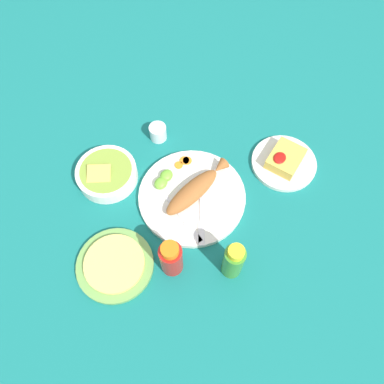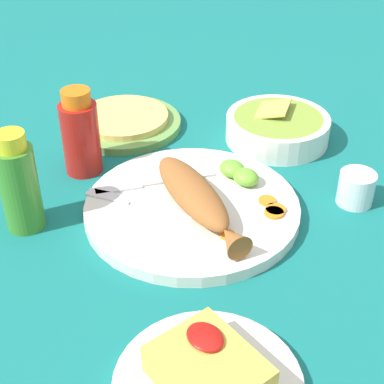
% 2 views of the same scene
% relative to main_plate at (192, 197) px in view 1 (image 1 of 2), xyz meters
% --- Properties ---
extents(ground_plane, '(4.00, 4.00, 0.00)m').
position_rel_main_plate_xyz_m(ground_plane, '(0.00, 0.00, -0.01)').
color(ground_plane, '#146B66').
extents(main_plate, '(0.31, 0.31, 0.02)m').
position_rel_main_plate_xyz_m(main_plate, '(0.00, 0.00, 0.00)').
color(main_plate, silver).
rests_on(main_plate, ground_plane).
extents(fried_fish, '(0.24, 0.10, 0.04)m').
position_rel_main_plate_xyz_m(fried_fish, '(-0.01, 0.00, 0.03)').
color(fried_fish, '#935628').
rests_on(fried_fish, main_plate).
extents(fork_near, '(0.16, 0.11, 0.00)m').
position_rel_main_plate_xyz_m(fork_near, '(0.05, 0.06, 0.01)').
color(fork_near, silver).
rests_on(fork_near, main_plate).
extents(fork_far, '(0.08, 0.18, 0.00)m').
position_rel_main_plate_xyz_m(fork_far, '(0.08, 0.02, 0.01)').
color(fork_far, silver).
rests_on(fork_far, main_plate).
extents(carrot_slice_near, '(0.02, 0.02, 0.00)m').
position_rel_main_plate_xyz_m(carrot_slice_near, '(-0.09, 0.01, 0.01)').
color(carrot_slice_near, orange).
rests_on(carrot_slice_near, main_plate).
extents(carrot_slice_mid, '(0.03, 0.03, 0.00)m').
position_rel_main_plate_xyz_m(carrot_slice_mid, '(-0.09, -0.08, 0.01)').
color(carrot_slice_mid, orange).
rests_on(carrot_slice_mid, main_plate).
extents(carrot_slice_far, '(0.03, 0.03, 0.00)m').
position_rel_main_plate_xyz_m(carrot_slice_far, '(-0.06, -0.09, 0.01)').
color(carrot_slice_far, orange).
rests_on(carrot_slice_far, main_plate).
extents(carrot_slice_extra, '(0.03, 0.03, 0.00)m').
position_rel_main_plate_xyz_m(carrot_slice_extra, '(-0.09, -0.08, 0.01)').
color(carrot_slice_extra, orange).
rests_on(carrot_slice_extra, main_plate).
extents(lime_wedge_main, '(0.04, 0.04, 0.02)m').
position_rel_main_plate_xyz_m(lime_wedge_main, '(-0.01, -0.10, 0.02)').
color(lime_wedge_main, '#6BB233').
rests_on(lime_wedge_main, main_plate).
extents(lime_wedge_side, '(0.04, 0.04, 0.02)m').
position_rel_main_plate_xyz_m(lime_wedge_side, '(0.02, -0.10, 0.02)').
color(lime_wedge_side, '#6BB233').
rests_on(lime_wedge_side, main_plate).
extents(hot_sauce_bottle_red, '(0.06, 0.06, 0.14)m').
position_rel_main_plate_xyz_m(hot_sauce_bottle_red, '(0.20, 0.06, 0.06)').
color(hot_sauce_bottle_red, '#B21914').
rests_on(hot_sauce_bottle_red, ground_plane).
extents(hot_sauce_bottle_green, '(0.05, 0.05, 0.15)m').
position_rel_main_plate_xyz_m(hot_sauce_bottle_green, '(0.12, 0.20, 0.06)').
color(hot_sauce_bottle_green, '#3D8428').
rests_on(hot_sauce_bottle_green, ground_plane).
extents(salt_cup, '(0.05, 0.05, 0.05)m').
position_rel_main_plate_xyz_m(salt_cup, '(-0.13, -0.21, 0.01)').
color(salt_cup, silver).
rests_on(salt_cup, ground_plane).
extents(side_plate_fries, '(0.20, 0.20, 0.01)m').
position_rel_main_plate_xyz_m(side_plate_fries, '(-0.25, 0.18, -0.00)').
color(side_plate_fries, silver).
rests_on(side_plate_fries, ground_plane).
extents(fries_pile, '(0.11, 0.09, 0.04)m').
position_rel_main_plate_xyz_m(fries_pile, '(-0.25, 0.18, 0.02)').
color(fries_pile, gold).
rests_on(fries_pile, side_plate_fries).
extents(guacamole_bowl, '(0.18, 0.18, 0.06)m').
position_rel_main_plate_xyz_m(guacamole_bowl, '(0.08, -0.25, 0.02)').
color(guacamole_bowl, white).
rests_on(guacamole_bowl, ground_plane).
extents(tortilla_plate, '(0.21, 0.21, 0.01)m').
position_rel_main_plate_xyz_m(tortilla_plate, '(0.28, -0.06, -0.00)').
color(tortilla_plate, '#6B9E4C').
rests_on(tortilla_plate, ground_plane).
extents(tortilla_stack, '(0.16, 0.16, 0.01)m').
position_rel_main_plate_xyz_m(tortilla_stack, '(0.28, -0.06, 0.01)').
color(tortilla_stack, '#E0C666').
rests_on(tortilla_stack, tortilla_plate).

